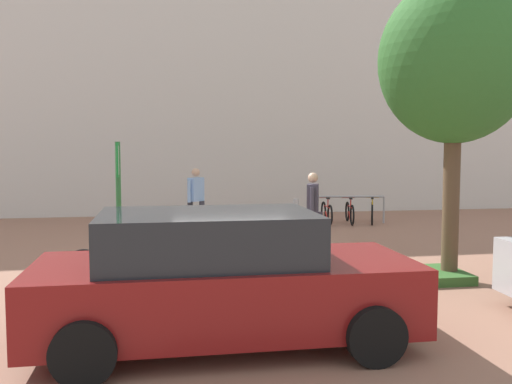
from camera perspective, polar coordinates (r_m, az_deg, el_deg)
ground_plane at (r=11.55m, az=-2.07°, el=-6.75°), size 60.00×60.00×0.00m
building_facade at (r=19.65m, az=-5.34°, el=12.56°), size 28.00×1.20×10.00m
planter_strip at (r=9.22m, az=0.62°, el=-9.17°), size 7.00×1.10×0.16m
tree_sidewalk at (r=10.16m, az=19.59°, el=12.40°), size 2.54×2.54×5.12m
parking_sign_post at (r=8.87m, az=-13.82°, el=-0.26°), size 0.08×0.36×2.36m
bike_at_sign at (r=9.28m, az=-14.01°, el=-7.51°), size 1.67×0.42×0.86m
bike_rack_cluster at (r=16.96m, az=9.50°, el=-1.98°), size 2.09×1.69×0.83m
bollard_steel at (r=14.97m, az=4.09°, el=-2.41°), size 0.16×0.16×0.90m
person_suited_dark at (r=12.27m, az=5.79°, el=-1.46°), size 0.48×0.58×1.72m
person_shirt_white at (r=14.85m, az=-6.14°, el=-0.41°), size 0.47×0.45×1.72m
car_maroon_wagon at (r=6.50m, az=-3.58°, el=-8.92°), size 4.30×2.03×1.54m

